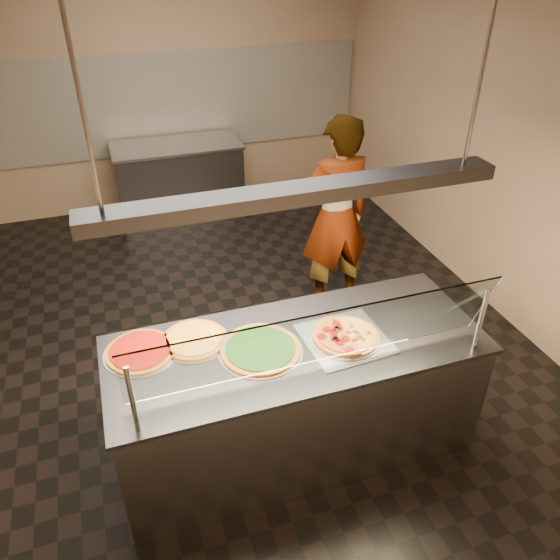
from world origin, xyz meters
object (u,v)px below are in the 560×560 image
object	(u,v)px
sneeze_guard	(319,339)
pizza_spatula	(221,339)
perforated_tray	(345,338)
pizza_cheese	(194,339)
heat_lamp_housing	(300,193)
prep_table	(180,180)
pizza_spinach	(260,349)
pizza_tomato	(140,351)
half_pizza_pepperoni	(331,338)
serving_counter	(296,396)
worker	(336,217)
half_pizza_sausage	(360,332)

from	to	relation	value
sneeze_guard	pizza_spatula	xyz separation A→B (m)	(-0.45, 0.50, -0.27)
perforated_tray	pizza_spatula	world-z (taller)	pizza_spatula
pizza_cheese	heat_lamp_housing	xyz separation A→B (m)	(0.61, -0.23, 1.01)
perforated_tray	heat_lamp_housing	distance (m)	1.06
pizza_cheese	prep_table	size ratio (longest dim) A/B	0.28
pizza_spinach	pizza_cheese	bearing A→B (deg)	148.23
perforated_tray	pizza_tomato	distance (m)	1.28
pizza_spinach	pizza_tomato	distance (m)	0.74
pizza_cheese	prep_table	distance (m)	3.80
pizza_spinach	half_pizza_pepperoni	bearing A→B (deg)	-7.57
serving_counter	pizza_spatula	world-z (taller)	pizza_spatula
half_pizza_pepperoni	pizza_cheese	xyz separation A→B (m)	(-0.81, 0.29, -0.02)
pizza_spinach	pizza_tomato	bearing A→B (deg)	162.78
pizza_tomato	heat_lamp_housing	xyz separation A→B (m)	(0.94, -0.22, 1.01)
pizza_tomato	pizza_spatula	xyz separation A→B (m)	(0.49, -0.07, 0.01)
sneeze_guard	pizza_spinach	world-z (taller)	sneeze_guard
heat_lamp_housing	half_pizza_pepperoni	bearing A→B (deg)	-15.67
worker	perforated_tray	bearing A→B (deg)	64.64
perforated_tray	half_pizza_pepperoni	bearing A→B (deg)	-179.92
pizza_spatula	worker	distance (m)	1.98
half_pizza_sausage	pizza_spinach	distance (m)	0.65
perforated_tray	half_pizza_sausage	world-z (taller)	half_pizza_sausage
half_pizza_sausage	prep_table	distance (m)	4.09
pizza_cheese	heat_lamp_housing	world-z (taller)	heat_lamp_housing
perforated_tray	prep_table	xyz separation A→B (m)	(-0.41, 4.02, -0.47)
prep_table	serving_counter	bearing A→B (deg)	-88.54
half_pizza_pepperoni	pizza_cheese	bearing A→B (deg)	160.54
sneeze_guard	pizza_tomato	world-z (taller)	sneeze_guard
half_pizza_pepperoni	prep_table	xyz separation A→B (m)	(-0.31, 4.02, -0.50)
sneeze_guard	half_pizza_pepperoni	world-z (taller)	sneeze_guard
pizza_tomato	heat_lamp_housing	bearing A→B (deg)	-13.12
half_pizza_sausage	worker	size ratio (longest dim) A/B	0.23
pizza_cheese	half_pizza_sausage	bearing A→B (deg)	-15.90
pizza_spatula	worker	bearing A→B (deg)	45.25
perforated_tray	half_pizza_sausage	xyz separation A→B (m)	(0.10, -0.00, 0.02)
half_pizza_sausage	pizza_cheese	xyz separation A→B (m)	(-1.01, 0.29, -0.01)
sneeze_guard	heat_lamp_housing	xyz separation A→B (m)	(0.00, 0.34, 0.72)
worker	heat_lamp_housing	xyz separation A→B (m)	(-0.95, -1.56, 1.02)
half_pizza_sausage	prep_table	size ratio (longest dim) A/B	0.28
heat_lamp_housing	worker	bearing A→B (deg)	58.80
prep_table	heat_lamp_housing	world-z (taller)	heat_lamp_housing
sneeze_guard	pizza_cheese	xyz separation A→B (m)	(-0.61, 0.57, -0.28)
pizza_tomato	half_pizza_sausage	bearing A→B (deg)	-11.69
half_pizza_pepperoni	pizza_spatula	distance (m)	0.69
pizza_spatula	worker	xyz separation A→B (m)	(1.40, 1.41, -0.03)
pizza_spinach	pizza_spatula	world-z (taller)	pizza_spatula
half_pizza_sausage	pizza_tomato	xyz separation A→B (m)	(-1.35, 0.28, -0.01)
half_pizza_sausage	pizza_cheese	bearing A→B (deg)	164.10
pizza_spatula	pizza_spinach	bearing A→B (deg)	-35.88
half_pizza_sausage	pizza_spinach	size ratio (longest dim) A/B	0.82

